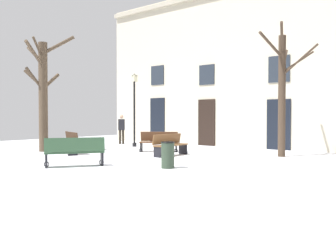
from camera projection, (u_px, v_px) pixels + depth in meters
name	position (u px, v px, depth m)	size (l,w,h in m)	color
ground_plane	(142.00, 162.00, 12.52)	(28.81, 28.81, 0.00)	white
building_facade	(242.00, 65.00, 18.40)	(18.01, 0.60, 8.44)	beige
tree_near_facade	(43.00, 91.00, 16.18)	(2.63, 2.35, 5.29)	#4C3D2D
tree_foreground	(282.00, 90.00, 14.03)	(1.80, 2.56, 4.97)	#423326
streetlamp	(134.00, 102.00, 18.86)	(0.30, 0.30, 3.85)	black
litter_bin	(168.00, 155.00, 10.94)	(0.43, 0.43, 0.81)	#2D3D2D
bench_near_lamp	(170.00, 145.00, 14.46)	(0.49, 1.80, 0.88)	brown
bench_back_to_back_left	(159.00, 142.00, 16.13)	(1.69, 1.34, 0.90)	#51331E
bench_far_corner	(75.00, 152.00, 11.25)	(1.45, 1.78, 0.93)	#2D4C33
bench_by_litter_bin	(69.00, 142.00, 15.22)	(1.82, 1.08, 0.93)	#3D2819
person_strolling	(122.00, 128.00, 20.71)	(0.42, 0.42, 1.70)	#2D271E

